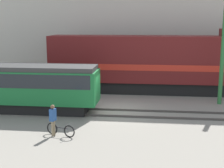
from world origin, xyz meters
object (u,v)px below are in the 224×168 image
streetcar (10,85)px  utility_pole_left (223,56)px  bicycle (61,130)px  person (53,117)px  freight_locomotive (153,63)px

streetcar → utility_pole_left: utility_pole_left is taller
streetcar → utility_pole_left: (14.57, 3.38, 1.76)m
bicycle → person: 0.80m
utility_pole_left → bicycle: bearing=-141.9°
bicycle → utility_pole_left: size_ratio=0.24×
person → utility_pole_left: utility_pole_left is taller
streetcar → person: (4.32, -4.38, -0.76)m
utility_pole_left → streetcar: bearing=-166.9°
streetcar → bicycle: streetcar is taller
bicycle → utility_pole_left: utility_pole_left is taller
freight_locomotive → person: bearing=-115.9°
bicycle → utility_pole_left: (9.86, 7.74, 3.21)m
freight_locomotive → bicycle: 12.40m
person → utility_pole_left: 13.10m
freight_locomotive → person: (-5.41, -11.14, -1.49)m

